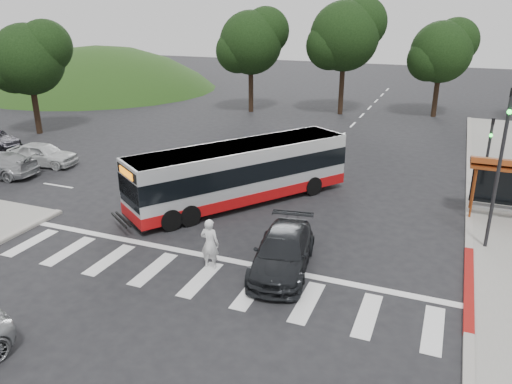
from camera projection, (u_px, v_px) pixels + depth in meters
The scene contains 16 objects.
ground at pixel (253, 226), 22.37m from camera, with size 140.00×140.00×0.00m, color black.
sidewalk_east at pixel (511, 198), 25.46m from camera, with size 4.00×40.00×0.12m, color gray.
curb_east at pixel (469, 193), 26.16m from camera, with size 0.30×40.00×0.15m, color #9E9991.
curb_east_red at pixel (469, 286), 17.46m from camera, with size 0.32×6.00×0.15m, color maroon.
hillside_nw at pixel (100, 89), 59.62m from camera, with size 44.00×44.00×10.00m, color #213912.
crosswalk_ladder at pixel (201, 279), 18.02m from camera, with size 18.00×2.60×0.01m, color silver.
traffic_signal_ne_tall at pixel (501, 157), 18.96m from camera, with size 0.18×0.37×6.50m.
traffic_signal_ne_short at pixel (489, 147), 25.53m from camera, with size 0.18×0.37×4.00m.
tree_north_a at pixel (346, 35), 43.28m from camera, with size 6.60×6.15×10.17m.
tree_north_b at pixel (442, 51), 42.66m from camera, with size 5.72×5.33×8.43m.
tree_north_c at pixel (252, 42), 44.55m from camera, with size 6.16×5.74×9.30m.
tree_west_a at pixel (30, 58), 36.79m from camera, with size 5.72×5.33×8.43m.
transit_bus at pixel (241, 174), 24.60m from camera, with size 2.48×11.44×2.96m, color silver, non-canonical shape.
pedestrian at pixel (210, 244), 18.51m from camera, with size 0.72×0.47×1.98m, color silver.
dark_sedan at pixel (283, 252), 18.48m from camera, with size 2.00×4.93×1.43m, color black.
west_car_white at pixel (42, 154), 30.65m from camera, with size 1.72×4.26×1.45m, color silver.
Camera 1 is at (7.74, -18.89, 9.27)m, focal length 35.00 mm.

